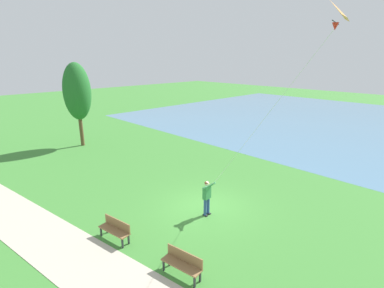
% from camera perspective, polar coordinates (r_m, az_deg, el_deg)
% --- Properties ---
extents(ground_plane, '(120.00, 120.00, 0.00)m').
position_cam_1_polar(ground_plane, '(14.90, 2.75, -12.44)').
color(ground_plane, '#3D7F33').
extents(lake_water, '(36.00, 44.00, 0.01)m').
position_cam_1_polar(lake_water, '(38.83, 25.69, 4.20)').
color(lake_water, teal).
rests_on(lake_water, ground).
extents(walkway_path, '(7.78, 31.94, 0.02)m').
position_cam_1_polar(walkway_path, '(13.38, -24.82, -17.77)').
color(walkway_path, '#B7AD99').
rests_on(walkway_path, ground).
extents(person_kite_flyer, '(0.52, 0.62, 1.83)m').
position_cam_1_polar(person_kite_flyer, '(13.81, 3.01, -10.01)').
color(person_kite_flyer, '#232328').
rests_on(person_kite_flyer, ground).
extents(flying_kite, '(1.51, 4.50, 7.08)m').
position_cam_1_polar(flying_kite, '(10.35, 25.08, 21.67)').
color(flying_kite, orange).
extents(park_bench_near_walkway, '(0.69, 1.55, 0.88)m').
position_cam_1_polar(park_bench_near_walkway, '(10.70, -1.86, -22.26)').
color(park_bench_near_walkway, olive).
rests_on(park_bench_near_walkway, ground).
extents(park_bench_far_walkway, '(0.69, 1.55, 0.88)m').
position_cam_1_polar(park_bench_far_walkway, '(12.76, -14.87, -15.76)').
color(park_bench_far_walkway, olive).
rests_on(park_bench_far_walkway, ground).
extents(tree_lakeside_far, '(2.19, 2.32, 6.94)m').
position_cam_1_polar(tree_lakeside_far, '(25.86, -21.72, 9.52)').
color(tree_lakeside_far, brown).
rests_on(tree_lakeside_far, ground).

